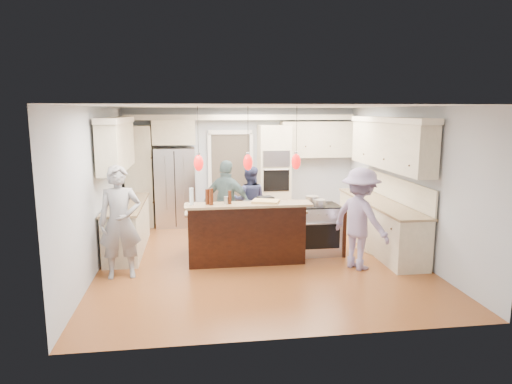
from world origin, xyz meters
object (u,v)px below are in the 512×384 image
Objects in this scene: island_range at (319,229)px; person_bar_end at (120,222)px; kitchen_island at (244,231)px; person_far_left at (250,201)px; refrigerator at (176,187)px.

person_bar_end reaches higher than island_range.
island_range is (1.41, 0.08, -0.03)m from kitchen_island.
person_bar_end is at bearing 56.28° from person_far_left.
person_far_left is (1.58, -1.04, -0.16)m from refrigerator.
refrigerator is at bearing 71.47° from person_bar_end.
person_far_left is at bearing -33.28° from refrigerator.
person_bar_end reaches higher than refrigerator.
island_range is 0.62× the size of person_far_left.
person_bar_end is 3.25m from person_far_left.
refrigerator is at bearing 137.41° from island_range.
kitchen_island is at bearing 13.66° from person_bar_end.
kitchen_island is at bearing -63.12° from refrigerator.
refrigerator is 1.22× the size of person_far_left.
refrigerator reaches higher than kitchen_island.
refrigerator reaches higher than person_far_left.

